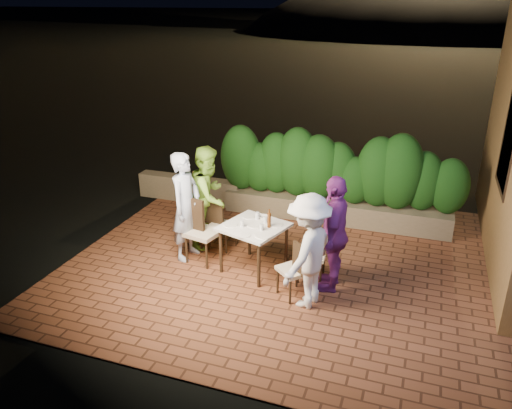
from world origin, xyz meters
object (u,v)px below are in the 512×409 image
at_px(chair_right_front, 294,268).
at_px(chair_right_back, 312,253).
at_px(dining_table, 254,248).
at_px(beer_bottle, 269,218).
at_px(diner_blue, 186,206).
at_px(chair_left_front, 203,231).
at_px(diner_white, 308,251).
at_px(diner_purple, 334,234).
at_px(parapet_lamp, 195,175).
at_px(chair_left_back, 222,224).
at_px(diner_green, 209,196).
at_px(bowl, 263,217).

distance_m(chair_right_front, chair_right_back, 0.53).
distance_m(dining_table, chair_right_front, 0.91).
relative_size(dining_table, beer_bottle, 3.00).
bearing_deg(diner_blue, chair_left_front, -93.78).
bearing_deg(diner_white, diner_purple, 171.90).
height_order(diner_blue, parapet_lamp, diner_blue).
distance_m(chair_left_back, diner_purple, 2.10).
height_order(chair_right_front, diner_green, diner_green).
height_order(bowl, chair_right_back, chair_right_back).
height_order(beer_bottle, diner_blue, diner_blue).
bearing_deg(diner_white, diner_green, -106.64).
bearing_deg(diner_purple, chair_left_back, -109.53).
bearing_deg(diner_purple, diner_white, -25.62).
bearing_deg(chair_right_front, diner_green, 8.93).
relative_size(beer_bottle, diner_blue, 0.16).
height_order(chair_left_back, chair_right_back, chair_right_back).
bearing_deg(chair_right_front, bowl, -6.51).
relative_size(chair_left_front, chair_right_back, 1.19).
xyz_separation_m(bowl, diner_green, (-1.04, 0.32, 0.09)).
height_order(chair_left_front, chair_right_back, chair_left_front).
relative_size(chair_right_front, diner_green, 0.50).
relative_size(chair_left_front, diner_green, 0.60).
distance_m(chair_left_front, chair_right_back, 1.74).
xyz_separation_m(chair_left_back, diner_blue, (-0.41, -0.47, 0.45)).
bearing_deg(bowl, diner_green, 163.04).
bearing_deg(parapet_lamp, diner_purple, -35.71).
relative_size(dining_table, chair_left_front, 0.84).
relative_size(dining_table, diner_white, 0.54).
distance_m(chair_left_front, diner_white, 1.96).
bearing_deg(chair_right_back, chair_left_front, -4.47).
relative_size(diner_green, parapet_lamp, 12.20).
height_order(chair_right_back, diner_white, diner_white).
distance_m(chair_left_back, chair_right_back, 1.71).
relative_size(chair_left_front, diner_blue, 0.59).
xyz_separation_m(chair_left_back, parapet_lamp, (-1.32, 1.74, 0.15)).
xyz_separation_m(dining_table, diner_green, (-1.01, 0.62, 0.48)).
relative_size(chair_left_back, diner_white, 0.53).
height_order(dining_table, diner_purple, diner_purple).
xyz_separation_m(beer_bottle, diner_white, (0.75, -0.64, -0.09)).
height_order(bowl, chair_left_back, chair_left_back).
bearing_deg(bowl, parapet_lamp, 136.85).
height_order(dining_table, chair_left_back, chair_left_back).
xyz_separation_m(dining_table, parapet_lamp, (-2.06, 2.27, 0.20)).
height_order(dining_table, chair_right_front, chair_right_front).
xyz_separation_m(bowl, chair_right_front, (0.73, -0.79, -0.34)).
distance_m(bowl, chair_right_front, 1.13).
height_order(diner_blue, diner_green, diner_blue).
bearing_deg(dining_table, parapet_lamp, 132.20).
xyz_separation_m(chair_left_front, diner_blue, (-0.30, 0.05, 0.36)).
bearing_deg(chair_left_back, diner_blue, -123.11).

